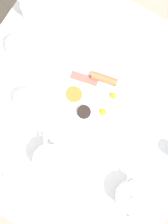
{
  "coord_description": "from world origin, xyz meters",
  "views": [
    {
      "loc": [
        0.07,
        -0.12,
        1.92
      ],
      "look_at": [
        0.0,
        0.0,
        0.75
      ],
      "focal_mm": 50.0,
      "sensor_mm": 36.0,
      "label": 1
    }
  ],
  "objects_px": {
    "teacup_with_saucer_right": "(28,102)",
    "fork_by_plate": "(158,116)",
    "teapot_near": "(50,159)",
    "breakfast_plate": "(94,95)",
    "pepper_grinder": "(27,8)",
    "knife_by_plate": "(151,55)",
    "teacup_with_saucer_left": "(19,47)",
    "teapot_far": "(131,197)",
    "napkin_folded": "(79,33)"
  },
  "relations": [
    {
      "from": "breakfast_plate",
      "to": "teacup_with_saucer_right",
      "type": "height_order",
      "value": "teacup_with_saucer_right"
    },
    {
      "from": "teacup_with_saucer_right",
      "to": "fork_by_plate",
      "type": "distance_m",
      "value": 0.5
    },
    {
      "from": "teacup_with_saucer_right",
      "to": "pepper_grinder",
      "type": "bearing_deg",
      "value": 122.83
    },
    {
      "from": "knife_by_plate",
      "to": "fork_by_plate",
      "type": "bearing_deg",
      "value": -52.6
    },
    {
      "from": "teapot_near",
      "to": "pepper_grinder",
      "type": "xyz_separation_m",
      "value": [
        -0.38,
        0.44,
        0.01
      ]
    },
    {
      "from": "teacup_with_saucer_left",
      "to": "napkin_folded",
      "type": "bearing_deg",
      "value": 47.62
    },
    {
      "from": "breakfast_plate",
      "to": "fork_by_plate",
      "type": "xyz_separation_m",
      "value": [
        0.25,
        0.06,
        -0.01
      ]
    },
    {
      "from": "napkin_folded",
      "to": "fork_by_plate",
      "type": "relative_size",
      "value": 0.96
    },
    {
      "from": "fork_by_plate",
      "to": "knife_by_plate",
      "type": "distance_m",
      "value": 0.24
    },
    {
      "from": "napkin_folded",
      "to": "fork_by_plate",
      "type": "xyz_separation_m",
      "value": [
        0.44,
        -0.12,
        -0.0
      ]
    },
    {
      "from": "breakfast_plate",
      "to": "teapot_far",
      "type": "relative_size",
      "value": 1.8
    },
    {
      "from": "teacup_with_saucer_left",
      "to": "pepper_grinder",
      "type": "relative_size",
      "value": 1.42
    },
    {
      "from": "teapot_far",
      "to": "fork_by_plate",
      "type": "xyz_separation_m",
      "value": [
        -0.06,
        0.32,
        -0.05
      ]
    },
    {
      "from": "napkin_folded",
      "to": "teacup_with_saucer_right",
      "type": "bearing_deg",
      "value": -92.82
    },
    {
      "from": "teacup_with_saucer_right",
      "to": "teapot_near",
      "type": "bearing_deg",
      "value": -36.15
    },
    {
      "from": "pepper_grinder",
      "to": "napkin_folded",
      "type": "bearing_deg",
      "value": 10.58
    },
    {
      "from": "teacup_with_saucer_left",
      "to": "napkin_folded",
      "type": "height_order",
      "value": "teacup_with_saucer_left"
    },
    {
      "from": "teapot_far",
      "to": "knife_by_plate",
      "type": "relative_size",
      "value": 0.82
    },
    {
      "from": "fork_by_plate",
      "to": "napkin_folded",
      "type": "bearing_deg",
      "value": 164.59
    },
    {
      "from": "teacup_with_saucer_left",
      "to": "teapot_far",
      "type": "bearing_deg",
      "value": -21.6
    },
    {
      "from": "pepper_grinder",
      "to": "knife_by_plate",
      "type": "xyz_separation_m",
      "value": [
        0.5,
        0.11,
        -0.06
      ]
    },
    {
      "from": "napkin_folded",
      "to": "teapot_near",
      "type": "bearing_deg",
      "value": -70.37
    },
    {
      "from": "breakfast_plate",
      "to": "fork_by_plate",
      "type": "bearing_deg",
      "value": 14.15
    },
    {
      "from": "teapot_far",
      "to": "teacup_with_saucer_right",
      "type": "relative_size",
      "value": 1.01
    },
    {
      "from": "breakfast_plate",
      "to": "teacup_with_saucer_right",
      "type": "xyz_separation_m",
      "value": [
        -0.2,
        -0.16,
        0.02
      ]
    },
    {
      "from": "teapot_near",
      "to": "teacup_with_saucer_right",
      "type": "distance_m",
      "value": 0.23
    },
    {
      "from": "knife_by_plate",
      "to": "napkin_folded",
      "type": "bearing_deg",
      "value": -166.01
    },
    {
      "from": "teapot_far",
      "to": "teacup_with_saucer_right",
      "type": "bearing_deg",
      "value": 40.13
    },
    {
      "from": "breakfast_plate",
      "to": "knife_by_plate",
      "type": "xyz_separation_m",
      "value": [
        0.11,
        0.26,
        -0.01
      ]
    },
    {
      "from": "breakfast_plate",
      "to": "teapot_far",
      "type": "xyz_separation_m",
      "value": [
        0.31,
        -0.25,
        0.04
      ]
    },
    {
      "from": "teacup_with_saucer_left",
      "to": "teacup_with_saucer_right",
      "type": "bearing_deg",
      "value": -48.46
    },
    {
      "from": "teapot_far",
      "to": "knife_by_plate",
      "type": "height_order",
      "value": "teapot_far"
    },
    {
      "from": "teacup_with_saucer_right",
      "to": "fork_by_plate",
      "type": "bearing_deg",
      "value": 26.11
    },
    {
      "from": "fork_by_plate",
      "to": "teapot_far",
      "type": "bearing_deg",
      "value": -79.69
    },
    {
      "from": "teapot_far",
      "to": "teacup_with_saucer_left",
      "type": "xyz_separation_m",
      "value": [
        -0.66,
        0.26,
        -0.02
      ]
    },
    {
      "from": "teacup_with_saucer_right",
      "to": "knife_by_plate",
      "type": "height_order",
      "value": "teacup_with_saucer_right"
    },
    {
      "from": "teacup_with_saucer_right",
      "to": "teacup_with_saucer_left",
      "type": "bearing_deg",
      "value": 131.54
    },
    {
      "from": "napkin_folded",
      "to": "knife_by_plate",
      "type": "distance_m",
      "value": 0.3
    },
    {
      "from": "pepper_grinder",
      "to": "fork_by_plate",
      "type": "xyz_separation_m",
      "value": [
        0.65,
        -0.08,
        -0.06
      ]
    },
    {
      "from": "pepper_grinder",
      "to": "teacup_with_saucer_right",
      "type": "bearing_deg",
      "value": -57.17
    },
    {
      "from": "teacup_with_saucer_left",
      "to": "fork_by_plate",
      "type": "bearing_deg",
      "value": 5.51
    },
    {
      "from": "teapot_near",
      "to": "teacup_with_saucer_left",
      "type": "bearing_deg",
      "value": -176.79
    },
    {
      "from": "breakfast_plate",
      "to": "teacup_with_saucer_left",
      "type": "bearing_deg",
      "value": 178.98
    },
    {
      "from": "teapot_near",
      "to": "teacup_with_saucer_right",
      "type": "xyz_separation_m",
      "value": [
        -0.19,
        0.14,
        -0.02
      ]
    },
    {
      "from": "teapot_far",
      "to": "pepper_grinder",
      "type": "bearing_deg",
      "value": 21.3
    },
    {
      "from": "teapot_near",
      "to": "fork_by_plate",
      "type": "distance_m",
      "value": 0.45
    },
    {
      "from": "knife_by_plate",
      "to": "pepper_grinder",
      "type": "bearing_deg",
      "value": -167.45
    },
    {
      "from": "teapot_far",
      "to": "teacup_with_saucer_left",
      "type": "relative_size",
      "value": 1.01
    },
    {
      "from": "teapot_near",
      "to": "knife_by_plate",
      "type": "height_order",
      "value": "teapot_near"
    },
    {
      "from": "teapot_far",
      "to": "fork_by_plate",
      "type": "distance_m",
      "value": 0.33
    }
  ]
}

